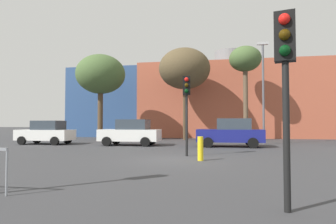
# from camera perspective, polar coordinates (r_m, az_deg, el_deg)

# --- Properties ---
(ground_plane) EXTENTS (200.00, 200.00, 0.00)m
(ground_plane) POSITION_cam_1_polar(r_m,az_deg,el_deg) (12.66, 1.16, -9.35)
(ground_plane) COLOR #38383A
(building_backdrop) EXTENTS (38.64, 10.31, 10.30)m
(building_backdrop) POSITION_cam_1_polar(r_m,az_deg,el_deg) (35.96, 12.46, 1.94)
(building_backdrop) COLOR #B2563D
(building_backdrop) RESTS_ON ground_plane
(parked_car_0) EXTENTS (4.08, 2.00, 1.77)m
(parked_car_0) POSITION_cam_1_polar(r_m,az_deg,el_deg) (23.61, -22.88, -3.75)
(parked_car_0) COLOR white
(parked_car_0) RESTS_ON ground_plane
(parked_car_1) EXTENTS (4.25, 2.09, 1.84)m
(parked_car_1) POSITION_cam_1_polar(r_m,az_deg,el_deg) (20.78, -7.35, -4.03)
(parked_car_1) COLOR white
(parked_car_1) RESTS_ON ground_plane
(parked_car_2) EXTENTS (4.36, 2.14, 1.89)m
(parked_car_2) POSITION_cam_1_polar(r_m,az_deg,el_deg) (19.86, 12.24, -4.01)
(parked_car_2) COLOR navy
(parked_car_2) RESTS_ON ground_plane
(traffic_light_near_right) EXTENTS (0.41, 0.40, 3.57)m
(traffic_light_near_right) POSITION_cam_1_polar(r_m,az_deg,el_deg) (5.64, 22.11, 8.84)
(traffic_light_near_right) COLOR black
(traffic_light_near_right) RESTS_ON ground_plane
(traffic_light_island) EXTENTS (0.38, 0.37, 3.84)m
(traffic_light_island) POSITION_cam_1_polar(r_m,az_deg,el_deg) (13.96, 3.68, 2.94)
(traffic_light_island) COLOR black
(traffic_light_island) RESTS_ON ground_plane
(bare_tree_0) EXTENTS (2.97, 2.97, 8.80)m
(bare_tree_0) POSITION_cam_1_polar(r_m,az_deg,el_deg) (28.36, 14.98, 9.62)
(bare_tree_0) COLOR brown
(bare_tree_0) RESTS_ON ground_plane
(bare_tree_1) EXTENTS (4.61, 4.61, 8.04)m
(bare_tree_1) POSITION_cam_1_polar(r_m,az_deg,el_deg) (28.13, -13.15, 7.16)
(bare_tree_1) COLOR brown
(bare_tree_1) RESTS_ON ground_plane
(bare_tree_2) EXTENTS (4.94, 4.94, 8.81)m
(bare_tree_2) POSITION_cam_1_polar(r_m,az_deg,el_deg) (28.14, 3.27, 8.48)
(bare_tree_2) COLOR brown
(bare_tree_2) RESTS_ON ground_plane
(bollard_yellow_0) EXTENTS (0.24, 0.24, 1.01)m
(bollard_yellow_0) POSITION_cam_1_polar(r_m,az_deg,el_deg) (12.30, 6.42, -7.18)
(bollard_yellow_0) COLOR yellow
(bollard_yellow_0) RESTS_ON ground_plane
(street_lamp) EXTENTS (0.80, 0.24, 7.73)m
(street_lamp) POSITION_cam_1_polar(r_m,az_deg,el_deg) (23.02, 18.27, 4.91)
(street_lamp) COLOR #59595E
(street_lamp) RESTS_ON ground_plane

